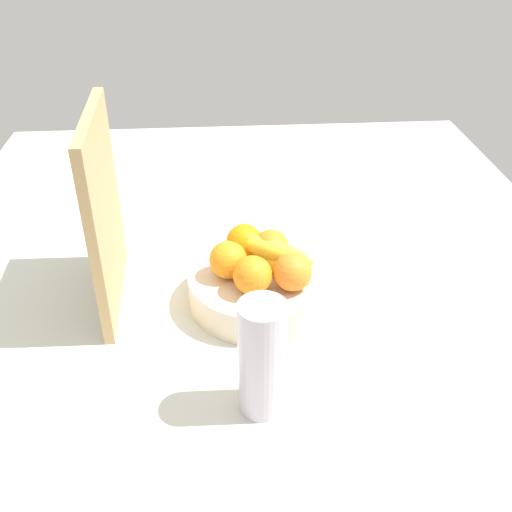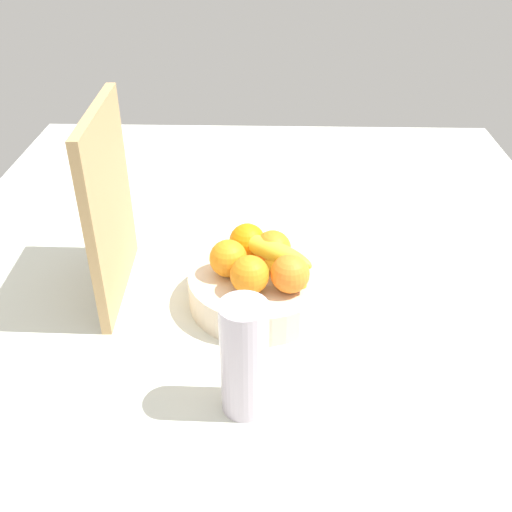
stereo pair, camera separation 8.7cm
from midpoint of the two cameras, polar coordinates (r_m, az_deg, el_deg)
The scene contains 10 objects.
ground_plane at distance 112.49cm, azimuth 2.49°, elevation -4.65°, with size 180.00×140.00×3.00cm, color silver.
fruit_bowl at distance 108.52cm, azimuth 2.30°, elevation -3.20°, with size 26.06×26.06×6.23cm, color beige.
orange_front_left at distance 104.72cm, azimuth -0.37°, elevation -0.30°, with size 6.89×6.89×6.89cm, color orange.
orange_front_right at distance 100.52cm, azimuth 1.84°, elevation -1.92°, with size 6.89×6.89×6.89cm, color orange.
orange_center at distance 101.22cm, azimuth 5.82°, elevation -1.83°, with size 6.89×6.89×6.89cm, color orange.
orange_back_left at distance 107.68cm, azimuth 3.96°, elevation 0.66°, with size 6.89×6.89×6.89cm, color orange.
orange_back_right at distance 109.60cm, azimuth 1.41°, elevation 1.38°, with size 6.89×6.89×6.89cm, color orange.
banana_bunch at distance 106.03cm, azimuth 4.19°, elevation -0.15°, with size 16.25×16.07×6.20cm.
cutting_board at distance 106.37cm, azimuth -11.98°, elevation 4.73°, with size 28.00×1.80×36.00cm, color tan.
thermos_tumbler at distance 84.44cm, azimuth 1.82°, elevation -10.11°, with size 7.03×7.03×19.32cm, color #C1B5C4.
Camera 2 is at (-88.68, -1.91, 67.79)cm, focal length 40.76 mm.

